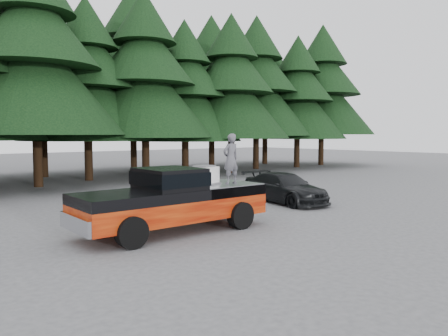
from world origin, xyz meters
TOP-DOWN VIEW (x-y plane):
  - ground at (0.00, 0.00)m, footprint 120.00×120.00m
  - pickup_truck at (-1.31, 0.31)m, footprint 6.00×2.04m
  - truck_cab at (-1.41, 0.31)m, footprint 1.66×1.90m
  - air_compressor at (-0.10, 0.35)m, footprint 0.96×0.88m
  - man_on_bed at (0.68, -0.03)m, footprint 0.59×0.39m
  - parked_car at (5.43, 2.03)m, footprint 2.23×4.51m
  - treeline at (0.42, 17.20)m, footprint 60.15×16.05m

SIDE VIEW (x-z plane):
  - ground at x=0.00m, z-range 0.00..0.00m
  - parked_car at x=5.43m, z-range 0.00..1.26m
  - pickup_truck at x=-1.31m, z-range 0.00..1.33m
  - air_compressor at x=-0.10m, z-range 1.33..1.87m
  - truck_cab at x=-1.41m, z-range 1.33..1.92m
  - man_on_bed at x=0.68m, z-range 1.33..2.93m
  - treeline at x=0.42m, z-range -1.03..16.47m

